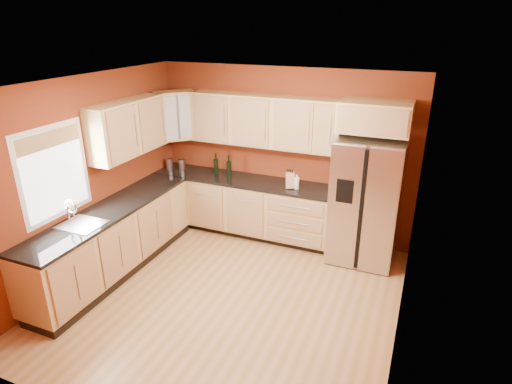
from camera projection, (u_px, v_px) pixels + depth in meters
floor at (228, 297)px, 5.33m from camera, size 4.00×4.00×0.00m
ceiling at (222, 85)px, 4.35m from camera, size 4.00×4.00×0.00m
wall_back at (283, 154)px, 6.56m from camera, size 4.00×0.04×2.60m
wall_front at (104, 302)px, 3.13m from camera, size 4.00×0.04×2.60m
wall_left at (87, 179)px, 5.55m from camera, size 0.04×4.00×2.60m
wall_right at (411, 233)px, 4.14m from camera, size 0.04×4.00×2.60m
base_cabinets_back at (243, 207)px, 6.82m from camera, size 2.90×0.60×0.88m
base_cabinets_left at (114, 241)px, 5.77m from camera, size 0.60×2.80×0.88m
countertop_back at (242, 180)px, 6.63m from camera, size 2.90×0.62×0.04m
countertop_left at (110, 210)px, 5.59m from camera, size 0.62×2.80×0.04m
upper_cabinets_back at (264, 121)px, 6.30m from camera, size 2.30×0.33×0.75m
upper_cabinets_left at (128, 128)px, 5.91m from camera, size 0.33×1.35×0.75m
corner_upper_cabinet at (176, 115)px, 6.66m from camera, size 0.67×0.67×0.75m
over_fridge_cabinet at (375, 116)px, 5.54m from camera, size 0.92×0.60×0.40m
refrigerator at (366, 201)px, 5.91m from camera, size 0.90×0.75×1.78m
window at (54, 173)px, 5.02m from camera, size 0.03×0.90×1.00m
sink_faucet at (80, 214)px, 5.10m from camera, size 0.50×0.42×0.30m
canister_left at (182, 164)px, 6.99m from camera, size 0.14×0.14×0.18m
canister_right at (169, 164)px, 7.03m from camera, size 0.15×0.15×0.18m
wine_bottle_a at (216, 164)px, 6.77m from camera, size 0.09×0.09×0.34m
wine_bottle_b at (229, 166)px, 6.66m from camera, size 0.08×0.08×0.34m
knife_block at (290, 180)px, 6.24m from camera, size 0.15×0.15×0.24m
soap_dispenser at (297, 182)px, 6.21m from camera, size 0.08×0.08×0.21m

